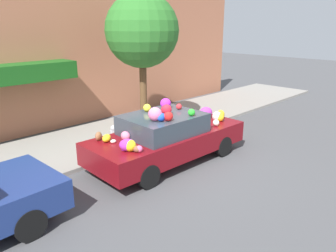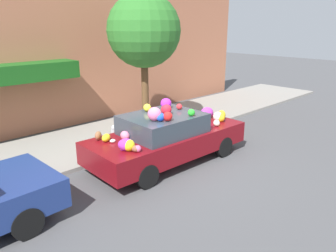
# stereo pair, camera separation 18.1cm
# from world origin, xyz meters

# --- Properties ---
(ground_plane) EXTENTS (60.00, 60.00, 0.00)m
(ground_plane) POSITION_xyz_m (0.00, 0.00, 0.00)
(ground_plane) COLOR #4C4C4F
(sidewalk_curb) EXTENTS (24.00, 3.20, 0.11)m
(sidewalk_curb) POSITION_xyz_m (0.00, 2.70, 0.05)
(sidewalk_curb) COLOR gray
(sidewalk_curb) RESTS_ON ground
(building_facade) EXTENTS (18.00, 1.20, 4.78)m
(building_facade) POSITION_xyz_m (-0.18, 4.91, 2.37)
(building_facade) COLOR #B26B4C
(building_facade) RESTS_ON ground
(street_tree) EXTENTS (2.40, 2.40, 4.49)m
(street_tree) POSITION_xyz_m (1.30, 2.47, 3.38)
(street_tree) COLOR brown
(street_tree) RESTS_ON sidewalk_curb
(fire_hydrant) EXTENTS (0.20, 0.20, 0.70)m
(fire_hydrant) POSITION_xyz_m (-0.62, 1.60, 0.45)
(fire_hydrant) COLOR #B2B2B7
(fire_hydrant) RESTS_ON sidewalk_curb
(art_car) EXTENTS (4.53, 1.90, 1.69)m
(art_car) POSITION_xyz_m (-0.04, -0.02, 0.72)
(art_car) COLOR maroon
(art_car) RESTS_ON ground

